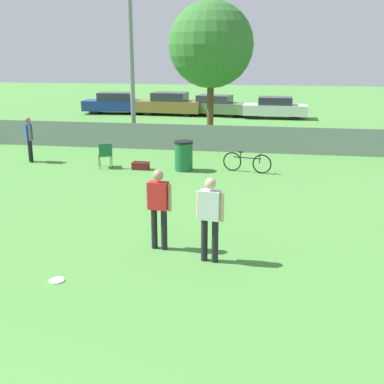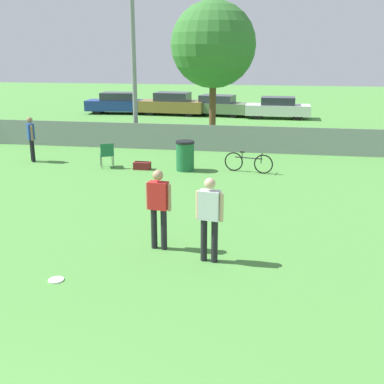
{
  "view_description": "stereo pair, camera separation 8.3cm",
  "coord_description": "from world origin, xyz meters",
  "px_view_note": "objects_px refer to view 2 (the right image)",
  "views": [
    {
      "loc": [
        2.97,
        -1.62,
        4.0
      ],
      "look_at": [
        1.27,
        8.34,
        1.05
      ],
      "focal_mm": 45.0,
      "sensor_mm": 36.0,
      "label": 1
    },
    {
      "loc": [
        3.06,
        -1.6,
        4.0
      ],
      "look_at": [
        1.27,
        8.34,
        1.05
      ],
      "focal_mm": 45.0,
      "sensor_mm": 36.0,
      "label": 2
    }
  ],
  "objects_px": {
    "player_defender_red": "(158,204)",
    "parked_car_olive": "(217,106)",
    "spectator_in_blue": "(31,136)",
    "parked_car_blue": "(119,103)",
    "frisbee_disc": "(56,280)",
    "parked_car_tan": "(173,104)",
    "trash_bin": "(185,156)",
    "player_receiver_white": "(209,214)",
    "folding_chair_sideline": "(107,153)",
    "bicycle_sideline": "(248,162)",
    "gear_bag_sideline": "(142,166)",
    "light_pole": "(132,4)",
    "parked_car_white": "(278,108)",
    "tree_near_pole": "(213,45)"
  },
  "relations": [
    {
      "from": "parked_car_tan",
      "to": "parked_car_white",
      "type": "height_order",
      "value": "parked_car_tan"
    },
    {
      "from": "light_pole",
      "to": "gear_bag_sideline",
      "type": "distance_m",
      "value": 7.24
    },
    {
      "from": "tree_near_pole",
      "to": "bicycle_sideline",
      "type": "relative_size",
      "value": 3.73
    },
    {
      "from": "player_defender_red",
      "to": "parked_car_olive",
      "type": "xyz_separation_m",
      "value": [
        -1.61,
        22.11,
        -0.34
      ]
    },
    {
      "from": "bicycle_sideline",
      "to": "parked_car_white",
      "type": "relative_size",
      "value": 0.43
    },
    {
      "from": "frisbee_disc",
      "to": "gear_bag_sideline",
      "type": "height_order",
      "value": "gear_bag_sideline"
    },
    {
      "from": "light_pole",
      "to": "parked_car_olive",
      "type": "distance_m",
      "value": 12.44
    },
    {
      "from": "gear_bag_sideline",
      "to": "parked_car_blue",
      "type": "distance_m",
      "value": 16.36
    },
    {
      "from": "frisbee_disc",
      "to": "bicycle_sideline",
      "type": "relative_size",
      "value": 0.17
    },
    {
      "from": "folding_chair_sideline",
      "to": "light_pole",
      "type": "bearing_deg",
      "value": -114.45
    },
    {
      "from": "bicycle_sideline",
      "to": "parked_car_blue",
      "type": "xyz_separation_m",
      "value": [
        -9.67,
        15.0,
        0.34
      ]
    },
    {
      "from": "frisbee_disc",
      "to": "parked_car_tan",
      "type": "distance_m",
      "value": 24.02
    },
    {
      "from": "player_receiver_white",
      "to": "gear_bag_sideline",
      "type": "distance_m",
      "value": 8.11
    },
    {
      "from": "trash_bin",
      "to": "parked_car_white",
      "type": "distance_m",
      "value": 14.79
    },
    {
      "from": "player_defender_red",
      "to": "bicycle_sideline",
      "type": "height_order",
      "value": "player_defender_red"
    },
    {
      "from": "parked_car_olive",
      "to": "folding_chair_sideline",
      "type": "bearing_deg",
      "value": -87.8
    },
    {
      "from": "player_receiver_white",
      "to": "folding_chair_sideline",
      "type": "relative_size",
      "value": 1.91
    },
    {
      "from": "frisbee_disc",
      "to": "parked_car_tan",
      "type": "bearing_deg",
      "value": 97.34
    },
    {
      "from": "player_defender_red",
      "to": "trash_bin",
      "type": "distance_m",
      "value": 7.01
    },
    {
      "from": "spectator_in_blue",
      "to": "gear_bag_sideline",
      "type": "distance_m",
      "value": 4.52
    },
    {
      "from": "bicycle_sideline",
      "to": "gear_bag_sideline",
      "type": "xyz_separation_m",
      "value": [
        -3.73,
        -0.23,
        -0.21
      ]
    },
    {
      "from": "light_pole",
      "to": "spectator_in_blue",
      "type": "bearing_deg",
      "value": -128.71
    },
    {
      "from": "player_defender_red",
      "to": "parked_car_olive",
      "type": "distance_m",
      "value": 22.17
    },
    {
      "from": "folding_chair_sideline",
      "to": "bicycle_sideline",
      "type": "distance_m",
      "value": 5.03
    },
    {
      "from": "spectator_in_blue",
      "to": "frisbee_disc",
      "type": "xyz_separation_m",
      "value": [
        5.25,
        -9.11,
        -0.96
      ]
    },
    {
      "from": "player_receiver_white",
      "to": "folding_chair_sideline",
      "type": "xyz_separation_m",
      "value": [
        -4.75,
        7.31,
        -0.48
      ]
    },
    {
      "from": "spectator_in_blue",
      "to": "parked_car_blue",
      "type": "xyz_separation_m",
      "value": [
        -1.53,
        14.75,
        -0.28
      ]
    },
    {
      "from": "parked_car_olive",
      "to": "player_receiver_white",
      "type": "bearing_deg",
      "value": -73.37
    },
    {
      "from": "player_defender_red",
      "to": "gear_bag_sideline",
      "type": "height_order",
      "value": "player_defender_red"
    },
    {
      "from": "parked_car_olive",
      "to": "light_pole",
      "type": "bearing_deg",
      "value": -91.33
    },
    {
      "from": "tree_near_pole",
      "to": "parked_car_olive",
      "type": "bearing_deg",
      "value": 95.65
    },
    {
      "from": "parked_car_white",
      "to": "player_receiver_white",
      "type": "bearing_deg",
      "value": -92.6
    },
    {
      "from": "parked_car_blue",
      "to": "parked_car_olive",
      "type": "height_order",
      "value": "parked_car_blue"
    },
    {
      "from": "frisbee_disc",
      "to": "bicycle_sideline",
      "type": "xyz_separation_m",
      "value": [
        2.9,
        8.85,
        0.33
      ]
    },
    {
      "from": "player_receiver_white",
      "to": "frisbee_disc",
      "type": "xyz_separation_m",
      "value": [
        -2.62,
        -1.34,
        -0.98
      ]
    },
    {
      "from": "trash_bin",
      "to": "gear_bag_sideline",
      "type": "distance_m",
      "value": 1.58
    },
    {
      "from": "player_defender_red",
      "to": "parked_car_blue",
      "type": "distance_m",
      "value": 23.57
    },
    {
      "from": "parked_car_olive",
      "to": "player_defender_red",
      "type": "bearing_deg",
      "value": -76.12
    },
    {
      "from": "light_pole",
      "to": "parked_car_olive",
      "type": "bearing_deg",
      "value": 78.96
    },
    {
      "from": "tree_near_pole",
      "to": "player_defender_red",
      "type": "bearing_deg",
      "value": -86.69
    },
    {
      "from": "player_defender_red",
      "to": "bicycle_sideline",
      "type": "bearing_deg",
      "value": 86.51
    },
    {
      "from": "spectator_in_blue",
      "to": "trash_bin",
      "type": "xyz_separation_m",
      "value": [
        5.94,
        -0.38,
        -0.44
      ]
    },
    {
      "from": "player_defender_red",
      "to": "frisbee_disc",
      "type": "height_order",
      "value": "player_defender_red"
    },
    {
      "from": "bicycle_sideline",
      "to": "gear_bag_sideline",
      "type": "relative_size",
      "value": 2.91
    },
    {
      "from": "folding_chair_sideline",
      "to": "parked_car_olive",
      "type": "height_order",
      "value": "parked_car_olive"
    },
    {
      "from": "tree_near_pole",
      "to": "player_defender_red",
      "type": "relative_size",
      "value": 3.69
    },
    {
      "from": "folding_chair_sideline",
      "to": "parked_car_tan",
      "type": "relative_size",
      "value": 0.21
    },
    {
      "from": "tree_near_pole",
      "to": "trash_bin",
      "type": "height_order",
      "value": "tree_near_pole"
    },
    {
      "from": "frisbee_disc",
      "to": "parked_car_blue",
      "type": "relative_size",
      "value": 0.06
    },
    {
      "from": "parked_car_olive",
      "to": "parked_car_white",
      "type": "xyz_separation_m",
      "value": [
        3.88,
        -0.68,
        0.01
      ]
    }
  ]
}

